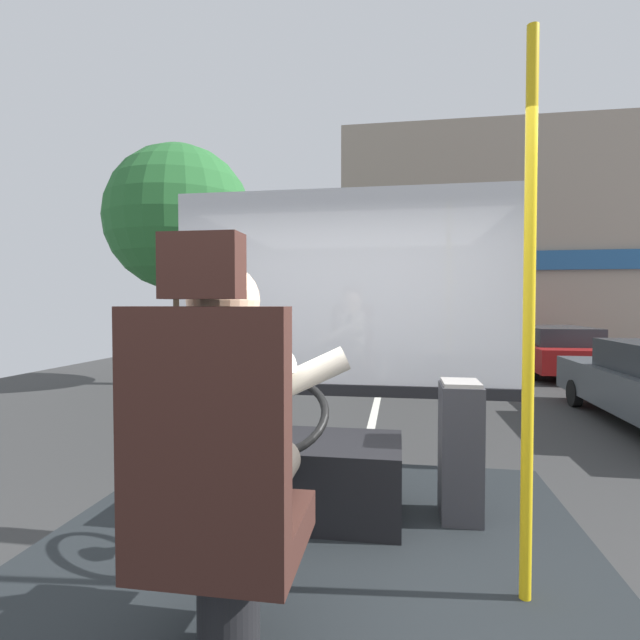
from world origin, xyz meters
The scene contains 10 objects.
ground centered at (0.00, 8.80, -0.02)m, with size 18.00×44.00×0.06m.
driver_seat centered at (-0.15, -0.48, 1.21)m, with size 0.48×0.48×1.32m.
bus_driver centered at (-0.15, -0.36, 1.40)m, with size 0.74×0.52×0.79m.
steering_console centered at (-0.15, 0.68, 0.86)m, with size 1.10×0.99×0.79m.
handrail_pole centered at (0.87, 0.09, 1.72)m, with size 0.04×0.04×2.16m.
fare_box centered at (0.71, 0.78, 1.01)m, with size 0.21×0.28×0.72m.
windshield_panel centered at (0.00, 1.62, 1.69)m, with size 2.50×0.08×1.48m.
street_tree centered at (-4.34, 8.20, 3.61)m, with size 3.14×3.14×5.20m.
shop_building centered at (4.65, 17.09, 3.85)m, with size 12.39×5.43×7.70m.
parked_car_red centered at (4.29, 11.34, 0.62)m, with size 1.80×4.40×1.20m.
Camera 1 is at (0.39, -1.85, 1.77)m, focal length 27.44 mm.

